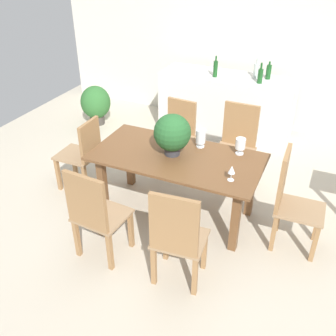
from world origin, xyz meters
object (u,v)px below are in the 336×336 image
chair_far_left (178,132)px  chair_near_left (94,212)px  crystal_vase_left (240,144)px  wine_bottle_clear (260,76)px  wine_bottle_dark (269,72)px  wine_glass (232,170)px  chair_head_end (84,152)px  chair_near_right (177,236)px  kitchen_counter (226,106)px  chair_far_right (237,140)px  dining_table (177,166)px  flower_centerpiece (172,133)px  wine_bottle_amber (256,70)px  chair_foot_end (290,198)px  crystal_vase_center_near (201,137)px  potted_plant_floor (96,103)px  wine_bottle_tall (215,69)px

chair_far_left → chair_near_left: chair_near_left is taller
crystal_vase_left → wine_bottle_clear: wine_bottle_clear is taller
wine_bottle_dark → wine_glass: bearing=-85.4°
chair_head_end → chair_near_right: bearing=58.4°
chair_far_left → crystal_vase_left: crystal_vase_left is taller
crystal_vase_left → kitchen_counter: (-0.70, 1.86, -0.39)m
chair_near_right → chair_far_right: bearing=-95.1°
dining_table → chair_far_right: size_ratio=1.78×
chair_far_left → flower_centerpiece: (0.33, -0.94, 0.48)m
wine_glass → wine_bottle_amber: bearing=98.5°
chair_near_left → chair_far_right: 2.09m
chair_foot_end → crystal_vase_center_near: (-1.04, 0.29, 0.30)m
chair_head_end → crystal_vase_left: 1.86m
flower_centerpiece → chair_foot_end: bearing=-0.8°
chair_near_left → kitchen_counter: (0.30, 3.13, -0.08)m
chair_head_end → potted_plant_floor: size_ratio=1.44×
dining_table → chair_foot_end: bearing=-0.2°
chair_far_right → wine_bottle_tall: size_ratio=3.32×
chair_near_right → wine_bottle_dark: bearing=-96.0°
wine_glass → potted_plant_floor: bearing=146.2°
wine_bottle_clear → crystal_vase_center_near: bearing=-97.4°
potted_plant_floor → chair_far_right: bearing=-15.3°
dining_table → wine_bottle_amber: (0.28, 2.26, 0.42)m
wine_bottle_dark → crystal_vase_center_near: bearing=-98.5°
chair_near_left → chair_far_left: bearing=-86.4°
wine_bottle_clear → chair_head_end: bearing=-127.9°
crystal_vase_center_near → wine_bottle_dark: 2.01m
wine_bottle_amber → chair_foot_end: bearing=-67.8°
crystal_vase_center_near → chair_far_right: bearing=69.6°
flower_centerpiece → potted_plant_floor: 2.73m
wine_bottle_clear → wine_bottle_dark: (0.07, 0.23, -0.00)m
chair_head_end → wine_bottle_tall: (0.94, 2.05, 0.55)m
chair_foot_end → wine_bottle_tall: wine_bottle_tall is taller
dining_table → crystal_vase_left: bearing=28.0°
wine_bottle_amber → crystal_vase_left: bearing=-80.9°
chair_near_left → potted_plant_floor: bearing=-52.4°
chair_far_right → wine_bottle_dark: (0.05, 1.31, 0.49)m
chair_head_end → potted_plant_floor: 1.91m
kitchen_counter → wine_bottle_clear: (0.49, -0.13, 0.58)m
chair_near_left → wine_bottle_tall: size_ratio=3.32×
wine_bottle_clear → wine_bottle_dark: wine_bottle_clear is taller
chair_head_end → wine_bottle_clear: bearing=141.1°
chair_head_end → wine_bottle_tall: wine_bottle_tall is taller
flower_centerpiece → chair_head_end: bearing=-179.4°
chair_head_end → chair_far_right: bearing=119.8°
chair_far_right → crystal_vase_center_near: chair_far_right is taller
chair_near_right → crystal_vase_left: (0.18, 1.27, 0.29)m
flower_centerpiece → potted_plant_floor: bearing=141.8°
chair_head_end → wine_bottle_amber: wine_bottle_amber is taller
chair_far_right → wine_glass: size_ratio=6.36×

